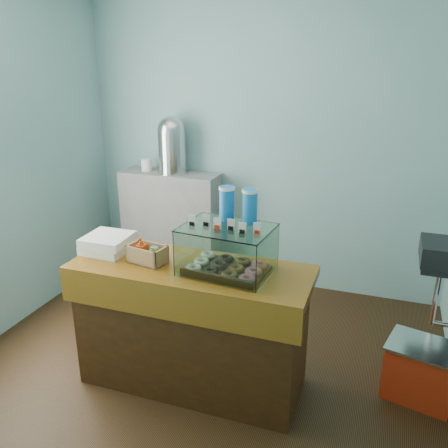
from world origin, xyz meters
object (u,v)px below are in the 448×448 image
at_px(display_case, 230,245).
at_px(red_cooler, 421,371).
at_px(coffee_urn, 172,143).
at_px(counter, 192,325).

bearing_deg(display_case, red_cooler, 19.82).
bearing_deg(red_cooler, coffee_urn, 166.75).
relative_size(display_case, red_cooler, 1.12).
bearing_deg(counter, coffee_urn, 118.58).
relative_size(counter, red_cooler, 3.05).
height_order(display_case, red_cooler, display_case).
xyz_separation_m(counter, display_case, (0.26, 0.04, 0.62)).
height_order(counter, display_case, display_case).
xyz_separation_m(display_case, coffee_urn, (-1.12, 1.54, 0.32)).
height_order(counter, coffee_urn, coffee_urn).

